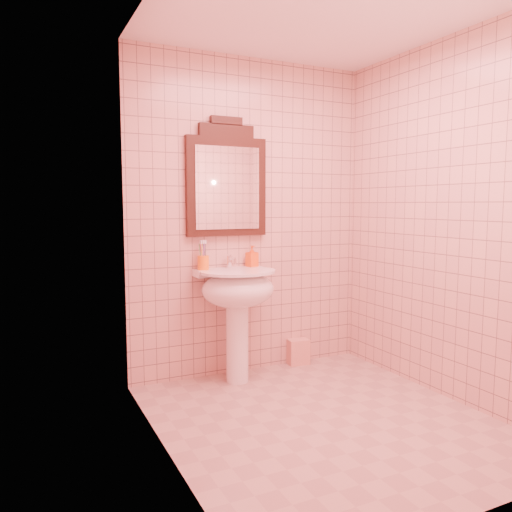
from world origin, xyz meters
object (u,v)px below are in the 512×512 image
pedestal_sink (238,297)px  mirror (227,181)px  toothbrush_cup (203,262)px  soap_dispenser (252,256)px  towel (298,352)px

pedestal_sink → mirror: mirror is taller
pedestal_sink → mirror: size_ratio=0.95×
mirror → toothbrush_cup: (-0.22, -0.05, -0.61)m
pedestal_sink → soap_dispenser: bearing=38.8°
soap_dispenser → toothbrush_cup: bearing=168.9°
pedestal_sink → towel: size_ratio=4.03×
soap_dispenser → towel: soap_dispenser is taller
pedestal_sink → towel: (0.64, 0.17, -0.55)m
toothbrush_cup → soap_dispenser: (0.41, 0.01, 0.03)m
pedestal_sink → soap_dispenser: (0.20, 0.16, 0.29)m
pedestal_sink → toothbrush_cup: bearing=145.3°
pedestal_sink → toothbrush_cup: (-0.22, 0.15, 0.26)m
toothbrush_cup → towel: 1.18m
soap_dispenser → pedestal_sink: bearing=-153.3°
mirror → soap_dispenser: bearing=-12.7°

